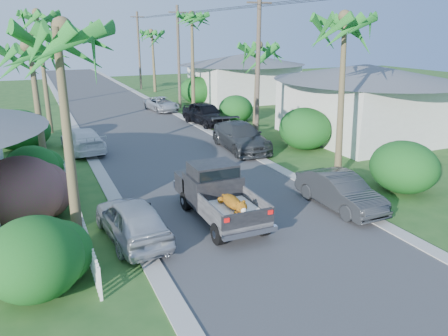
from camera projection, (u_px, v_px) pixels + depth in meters
name	position (u px, v px, depth m)	size (l,w,h in m)	color
ground	(293.00, 256.00, 13.98)	(120.00, 120.00, 0.00)	#25501E
road	(127.00, 118.00, 35.75)	(8.00, 100.00, 0.02)	#38383A
curb_left	(72.00, 122.00, 34.08)	(0.60, 100.00, 0.06)	#A5A39E
curb_right	(177.00, 114.00, 37.41)	(0.60, 100.00, 0.06)	#A5A39E
pickup_truck	(216.00, 191.00, 16.69)	(1.98, 5.12, 2.06)	black
parked_car_rn	(340.00, 191.00, 17.55)	(1.49, 4.27, 1.41)	#2B2D2F
parked_car_rm	(241.00, 137.00, 26.20)	(2.21, 5.43, 1.58)	#323538
parked_car_rf	(206.00, 114.00, 33.15)	(1.98, 4.91, 1.67)	black
parked_car_rd	(162.00, 104.00, 38.84)	(2.00, 4.34, 1.21)	silver
parked_car_ln	(132.00, 220.00, 14.85)	(1.74, 4.32, 1.47)	#B5B7BD
parked_car_lf	(83.00, 140.00, 25.74)	(1.94, 4.76, 1.38)	white
palm_l_a	(56.00, 29.00, 12.10)	(4.40, 4.40, 8.20)	olive
palm_l_b	(30.00, 47.00, 19.94)	(4.40, 4.40, 7.40)	olive
palm_l_c	(37.00, 14.00, 28.43)	(4.40, 4.40, 9.20)	olive
palm_l_d	(28.00, 36.00, 39.13)	(4.40, 4.40, 7.70)	olive
palm_r_a	(348.00, 18.00, 19.41)	(4.40, 4.40, 8.70)	olive
palm_r_b	(257.00, 46.00, 27.81)	(4.40, 4.40, 7.20)	olive
palm_r_c	(192.00, 15.00, 36.58)	(4.40, 4.40, 9.40)	olive
palm_r_d	(152.00, 32.00, 49.31)	(4.40, 4.40, 8.00)	olive
shrub_l_a	(34.00, 258.00, 11.61)	(2.60, 2.86, 2.20)	#164F16
shrub_l_b	(21.00, 192.00, 15.79)	(3.00, 3.30, 2.60)	#A91854
shrub_l_c	(32.00, 168.00, 19.52)	(2.40, 2.64, 2.00)	#164F16
shrub_l_d	(17.00, 130.00, 26.19)	(3.20, 3.52, 2.40)	#164F16
shrub_r_a	(404.00, 167.00, 19.19)	(2.80, 3.08, 2.30)	#164F16
shrub_r_b	(305.00, 129.00, 26.21)	(3.00, 3.30, 2.50)	#164F16
shrub_r_c	(236.00, 109.00, 33.99)	(2.60, 2.86, 2.10)	#164F16
shrub_r_d	(197.00, 90.00, 42.82)	(3.20, 3.52, 2.60)	#164F16
picket_fence	(77.00, 210.00, 16.29)	(0.10, 11.00, 1.00)	white
house_right_near	(363.00, 104.00, 28.81)	(8.00, 9.00, 4.80)	silver
house_right_far	(242.00, 79.00, 44.51)	(9.00, 8.00, 4.60)	silver
utility_pole_b	(258.00, 70.00, 26.09)	(1.60, 0.26, 9.00)	brown
utility_pole_c	(179.00, 57.00, 39.15)	(1.60, 0.26, 9.00)	brown
utility_pole_d	(139.00, 50.00, 52.22)	(1.60, 0.26, 9.00)	brown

